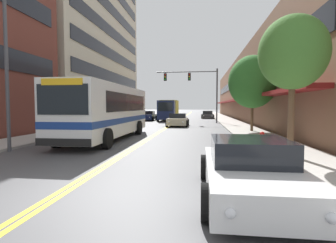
# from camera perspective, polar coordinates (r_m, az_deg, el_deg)

# --- Properties ---
(ground_plane) EXTENTS (240.00, 240.00, 0.00)m
(ground_plane) POSITION_cam_1_polar(r_m,az_deg,el_deg) (42.32, 2.72, 0.56)
(ground_plane) COLOR #4C4C4F
(sidewalk_left) EXTENTS (2.93, 106.00, 0.12)m
(sidewalk_left) POSITION_cam_1_polar(r_m,az_deg,el_deg) (43.41, -6.49, 0.70)
(sidewalk_left) COLOR #B2ADA5
(sidewalk_left) RESTS_ON ground_plane
(sidewalk_right) EXTENTS (2.93, 106.00, 0.12)m
(sidewalk_right) POSITION_cam_1_polar(r_m,az_deg,el_deg) (42.36, 12.16, 0.58)
(sidewalk_right) COLOR #B2ADA5
(sidewalk_right) RESTS_ON ground_plane
(centre_line) EXTENTS (0.34, 106.00, 0.01)m
(centre_line) POSITION_cam_1_polar(r_m,az_deg,el_deg) (42.32, 2.72, 0.57)
(centre_line) COLOR yellow
(centre_line) RESTS_ON ground_plane
(office_tower_left) EXTENTS (12.08, 26.12, 23.92)m
(office_tower_left) POSITION_cam_1_polar(r_m,az_deg,el_deg) (40.60, -20.26, 17.27)
(office_tower_left) COLOR beige
(office_tower_left) RESTS_ON ground_plane
(storefront_row_right) EXTENTS (9.10, 68.00, 9.41)m
(storefront_row_right) POSITION_cam_1_polar(r_m,az_deg,el_deg) (43.27, 19.83, 6.66)
(storefront_row_right) COLOR brown
(storefront_row_right) RESTS_ON ground_plane
(city_bus) EXTENTS (2.86, 10.59, 3.26)m
(city_bus) POSITION_cam_1_polar(r_m,az_deg,el_deg) (16.64, -12.95, 2.55)
(city_bus) COLOR silver
(city_bus) RESTS_ON ground_plane
(car_navy_parked_left_mid) EXTENTS (2.19, 4.55, 1.38)m
(car_navy_parked_left_mid) POSITION_cam_1_polar(r_m,az_deg,el_deg) (37.65, -4.40, 1.20)
(car_navy_parked_left_mid) COLOR #19234C
(car_navy_parked_left_mid) RESTS_ON ground_plane
(car_white_parked_right_foreground) EXTENTS (2.20, 4.54, 1.30)m
(car_white_parked_right_foreground) POSITION_cam_1_polar(r_m,az_deg,el_deg) (6.27, 17.42, -10.04)
(car_white_parked_right_foreground) COLOR white
(car_white_parked_right_foreground) RESTS_ON ground_plane
(car_dark_grey_parked_right_mid) EXTENTS (2.13, 4.33, 1.27)m
(car_dark_grey_parked_right_mid) POSITION_cam_1_polar(r_m,az_deg,el_deg) (45.04, 8.60, 1.44)
(car_dark_grey_parked_right_mid) COLOR #38383D
(car_dark_grey_parked_right_mid) RESTS_ON ground_plane
(car_champagne_moving_lead) EXTENTS (2.17, 4.27, 1.31)m
(car_champagne_moving_lead) POSITION_cam_1_polar(r_m,az_deg,el_deg) (27.01, 2.17, 0.30)
(car_champagne_moving_lead) COLOR beige
(car_champagne_moving_lead) RESTS_ON ground_plane
(box_truck) EXTENTS (2.59, 6.95, 2.91)m
(box_truck) POSITION_cam_1_polar(r_m,az_deg,el_deg) (37.57, 0.13, 2.58)
(box_truck) COLOR #19234C
(box_truck) RESTS_ON ground_plane
(traffic_signal_mast) EXTENTS (7.58, 0.38, 6.63)m
(traffic_signal_mast) POSITION_cam_1_polar(r_m,az_deg,el_deg) (32.67, 6.05, 8.12)
(traffic_signal_mast) COLOR #47474C
(traffic_signal_mast) RESTS_ON ground_plane
(street_lamp_left_near) EXTENTS (2.11, 0.28, 7.30)m
(street_lamp_left_near) POSITION_cam_1_polar(r_m,az_deg,el_deg) (13.72, -30.78, 12.60)
(street_lamp_left_near) COLOR #47474C
(street_lamp_left_near) RESTS_ON ground_plane
(street_tree_right_near) EXTENTS (2.54, 2.54, 5.35)m
(street_tree_right_near) POSITION_cam_1_polar(r_m,az_deg,el_deg) (11.28, 25.54, 13.29)
(street_tree_right_near) COLOR brown
(street_tree_right_near) RESTS_ON sidewalk_right
(street_tree_right_mid) EXTENTS (3.71, 3.71, 5.85)m
(street_tree_right_mid) POSITION_cam_1_polar(r_m,az_deg,el_deg) (21.53, 17.93, 8.21)
(street_tree_right_mid) COLOR brown
(street_tree_right_mid) RESTS_ON sidewalk_right
(fire_hydrant) EXTENTS (0.31, 0.23, 0.80)m
(fire_hydrant) POSITION_cam_1_polar(r_m,az_deg,el_deg) (12.33, 19.77, -3.94)
(fire_hydrant) COLOR red
(fire_hydrant) RESTS_ON sidewalk_right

